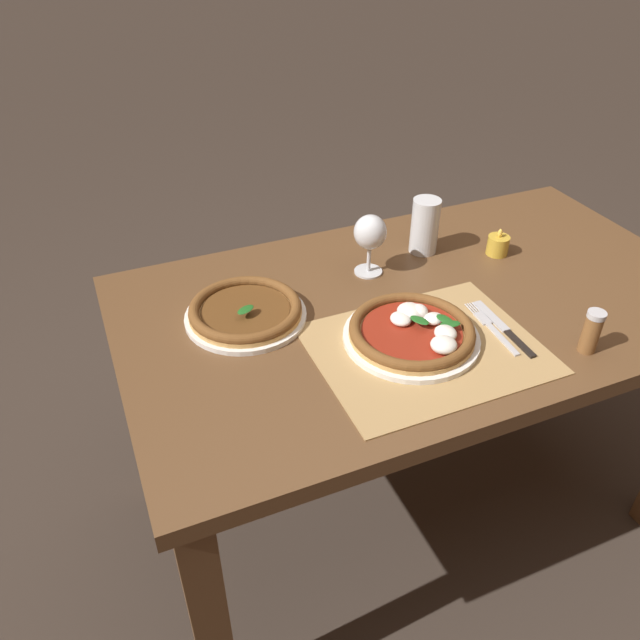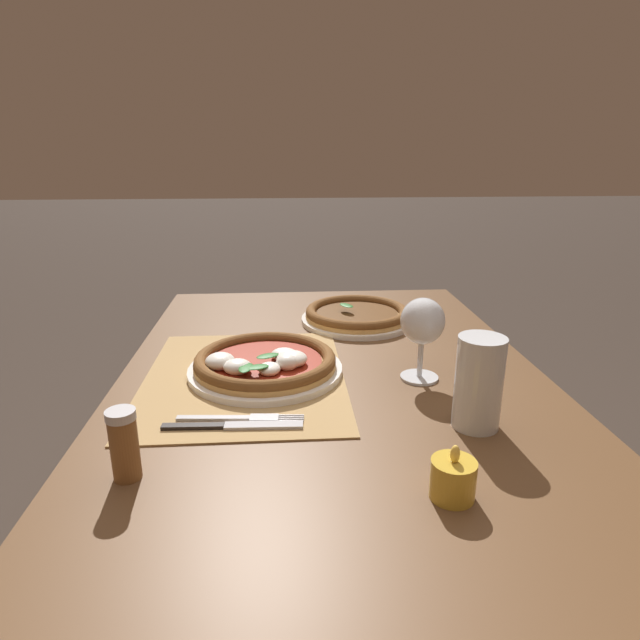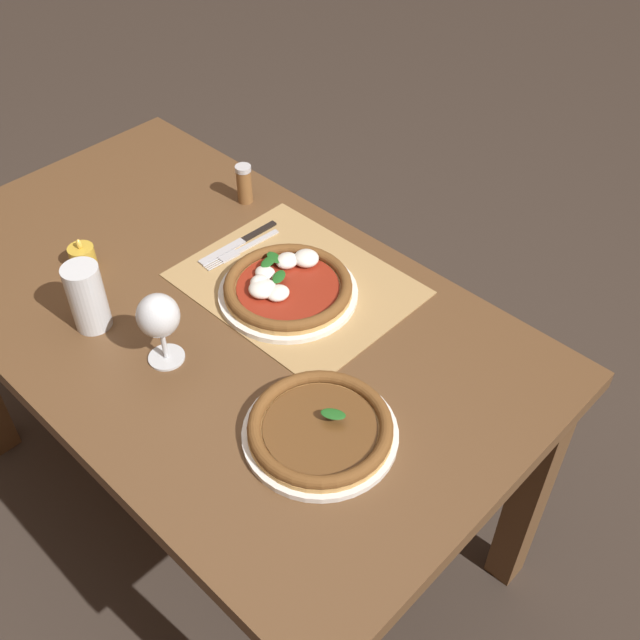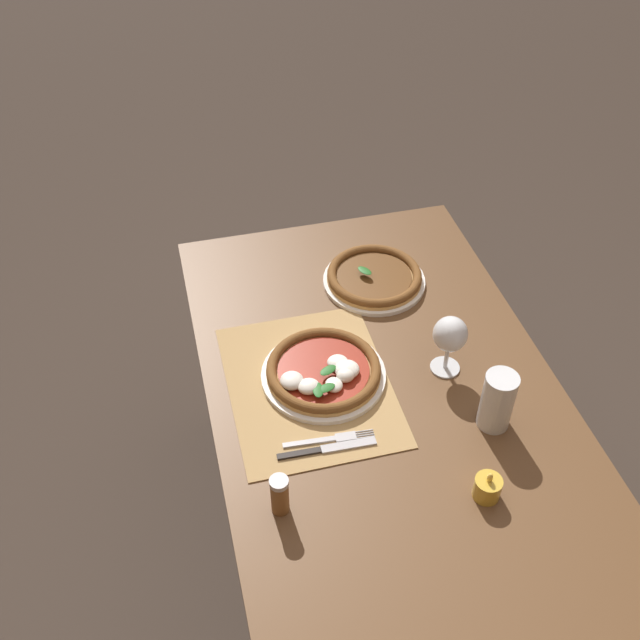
{
  "view_description": "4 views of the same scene",
  "coord_description": "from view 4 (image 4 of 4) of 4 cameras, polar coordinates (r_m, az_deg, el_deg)",
  "views": [
    {
      "loc": [
        -0.69,
        -1.02,
        1.56
      ],
      "look_at": [
        -0.29,
        -0.07,
        0.81
      ],
      "focal_mm": 35.0,
      "sensor_mm": 36.0,
      "label": 1
    },
    {
      "loc": [
        0.83,
        -0.09,
        1.15
      ],
      "look_at": [
        -0.29,
        -0.01,
        0.78
      ],
      "focal_mm": 30.0,
      "sensor_mm": 36.0,
      "label": 2
    },
    {
      "loc": [
        -0.96,
        0.66,
        1.78
      ],
      "look_at": [
        -0.26,
        -0.06,
        0.82
      ],
      "focal_mm": 42.0,
      "sensor_mm": 36.0,
      "label": 3
    },
    {
      "loc": [
        1.04,
        -0.42,
        2.03
      ],
      "look_at": [
        -0.21,
        -0.11,
        0.83
      ],
      "focal_mm": 42.0,
      "sensor_mm": 36.0,
      "label": 4
    }
  ],
  "objects": [
    {
      "name": "pint_glass",
      "position": [
        1.65,
        13.35,
        -6.08
      ],
      "size": [
        0.07,
        0.07,
        0.15
      ],
      "color": "silver",
      "rests_on": "dining_table"
    },
    {
      "name": "wine_glass",
      "position": [
        1.72,
        9.88,
        -1.23
      ],
      "size": [
        0.08,
        0.08,
        0.16
      ],
      "color": "silver",
      "rests_on": "dining_table"
    },
    {
      "name": "dining_table",
      "position": [
        1.79,
        5.08,
        -8.38
      ],
      "size": [
        1.4,
        0.8,
        0.74
      ],
      "color": "brown",
      "rests_on": "ground"
    },
    {
      "name": "pizza_far",
      "position": [
        1.99,
        4.16,
        3.27
      ],
      "size": [
        0.27,
        0.27,
        0.04
      ],
      "color": "white",
      "rests_on": "dining_table"
    },
    {
      "name": "ground_plane",
      "position": [
        2.32,
        4.08,
        -18.18
      ],
      "size": [
        24.0,
        24.0,
        0.0
      ],
      "primitive_type": "plane",
      "color": "#382D26"
    },
    {
      "name": "paper_placemat",
      "position": [
        1.73,
        -0.84,
        -4.96
      ],
      "size": [
        0.47,
        0.37,
        0.0
      ],
      "primitive_type": "cube",
      "color": "#A88451",
      "rests_on": "dining_table"
    },
    {
      "name": "knife",
      "position": [
        1.61,
        0.55,
        -9.79
      ],
      "size": [
        0.02,
        0.22,
        0.01
      ],
      "color": "black",
      "rests_on": "paper_placemat"
    },
    {
      "name": "fork",
      "position": [
        1.63,
        0.73,
        -9.07
      ],
      "size": [
        0.03,
        0.2,
        0.0
      ],
      "color": "#B7B7BC",
      "rests_on": "paper_placemat"
    },
    {
      "name": "pepper_shaker",
      "position": [
        1.49,
        -3.09,
        -13.16
      ],
      "size": [
        0.04,
        0.04,
        0.1
      ],
      "color": "brown",
      "rests_on": "dining_table"
    },
    {
      "name": "votive_candle",
      "position": [
        1.57,
        12.62,
        -12.4
      ],
      "size": [
        0.06,
        0.06,
        0.07
      ],
      "color": "gold",
      "rests_on": "dining_table"
    },
    {
      "name": "pizza_near",
      "position": [
        1.73,
        0.26,
        -3.97
      ],
      "size": [
        0.29,
        0.29,
        0.05
      ],
      "color": "white",
      "rests_on": "paper_placemat"
    }
  ]
}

